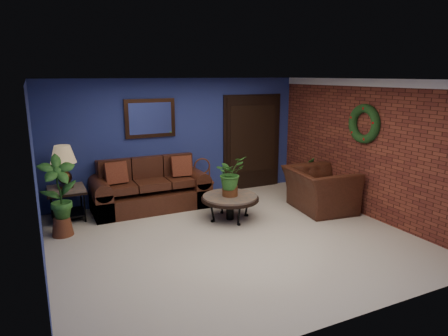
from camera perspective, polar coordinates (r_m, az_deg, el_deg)
name	(u,v)px	position (r m, az deg, el deg)	size (l,w,h in m)	color
floor	(232,238)	(6.53, 1.20, -9.98)	(5.50, 5.50, 0.00)	beige
wall_back	(179,139)	(8.41, -6.49, 4.10)	(5.50, 0.04, 2.50)	navy
wall_left	(37,183)	(5.51, -25.19, -1.94)	(0.04, 5.00, 2.50)	navy
wall_right_brick	(367,148)	(7.76, 19.69, 2.65)	(0.04, 5.00, 2.50)	maroon
ceiling	(233,79)	(6.00, 1.32, 12.54)	(5.50, 5.00, 0.02)	silver
crown_molding	(371,83)	(7.63, 20.23, 11.37)	(0.03, 5.00, 0.14)	white
wall_mirror	(150,118)	(8.13, -10.50, 7.00)	(1.02, 0.06, 0.77)	#3C2212
closet_door	(252,143)	(9.13, 4.04, 3.60)	(1.44, 0.06, 2.18)	black
wreath	(364,124)	(7.69, 19.37, 5.98)	(0.72, 0.72, 0.16)	black
sofa	(150,191)	(8.00, -10.59, -3.31)	(2.20, 0.95, 0.99)	#441F13
coffee_table	(230,199)	(7.21, 0.86, -4.40)	(1.04, 1.04, 0.45)	#504C46
end_table	(67,195)	(7.70, -21.57, -3.63)	(0.66, 0.66, 0.60)	#504C46
table_lamp	(63,162)	(7.56, -21.96, 0.86)	(0.44, 0.44, 0.73)	#3C2212
side_chair	(203,177)	(8.34, -3.01, -1.25)	(0.44, 0.44, 0.87)	#5E2E1B
armchair	(320,190)	(7.93, 13.50, -3.01)	(1.25, 1.09, 0.81)	#441F13
coffee_plant	(230,174)	(7.09, 0.88, -0.92)	(0.65, 0.61, 0.72)	brown
floor_plant	(305,177)	(8.58, 11.53, -1.24)	(0.42, 0.34, 0.89)	brown
tall_plant	(59,194)	(6.92, -22.48, -3.40)	(0.60, 0.44, 1.33)	brown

